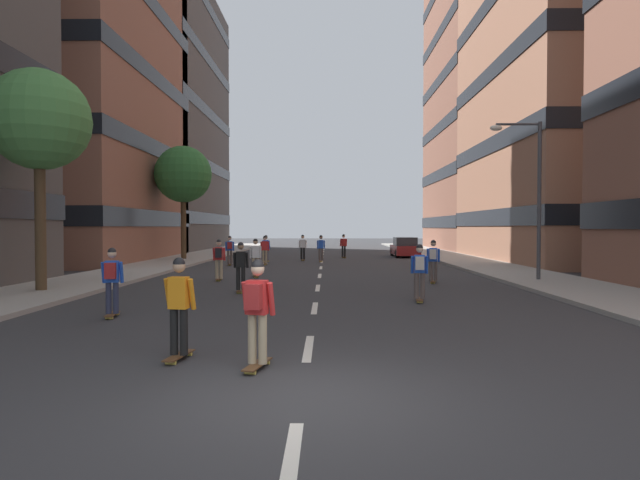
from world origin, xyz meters
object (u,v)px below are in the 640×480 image
(skater_7, at_px, (321,247))
(skater_11, at_px, (303,246))
(skater_5, at_px, (219,257))
(streetlamp_right, at_px, (530,183))
(skater_4, at_px, (112,278))
(skater_10, at_px, (344,244))
(skater_1, at_px, (257,307))
(street_tree_near, at_px, (39,121))
(skater_2, at_px, (179,303))
(skater_0, at_px, (256,256))
(skater_6, at_px, (241,265))
(skater_3, at_px, (433,258))
(skater_8, at_px, (230,248))
(skater_12, at_px, (420,269))
(parked_car_near, at_px, (405,248))
(skater_13, at_px, (266,247))
(street_tree_mid, at_px, (183,175))
(skater_9, at_px, (265,249))

(skater_7, distance_m, skater_11, 1.77)
(skater_5, bearing_deg, streetlamp_right, -2.57)
(skater_4, height_order, skater_10, same)
(skater_1, distance_m, skater_4, 6.56)
(street_tree_near, xyz_separation_m, skater_2, (7.30, -9.03, -4.94))
(street_tree_near, relative_size, skater_10, 4.25)
(skater_0, bearing_deg, skater_6, -87.52)
(skater_2, distance_m, skater_3, 14.49)
(skater_8, height_order, skater_12, same)
(skater_1, distance_m, skater_7, 26.72)
(skater_0, xyz_separation_m, skater_10, (4.51, 15.40, 0.03))
(skater_3, bearing_deg, parked_car_near, 85.08)
(streetlamp_right, distance_m, skater_11, 17.82)
(street_tree_near, bearing_deg, skater_11, 65.96)
(skater_1, distance_m, skater_8, 23.91)
(skater_5, distance_m, skater_6, 4.43)
(skater_13, bearing_deg, street_tree_near, -109.05)
(skater_2, bearing_deg, skater_13, 93.30)
(parked_car_near, distance_m, skater_8, 15.11)
(skater_5, bearing_deg, skater_12, -40.27)
(parked_car_near, bearing_deg, skater_13, -148.00)
(skater_10, bearing_deg, skater_5, -109.09)
(skater_7, bearing_deg, skater_11, 135.44)
(skater_6, relative_size, skater_10, 1.00)
(parked_car_near, height_order, skater_11, skater_11)
(parked_car_near, relative_size, skater_10, 2.47)
(parked_car_near, xyz_separation_m, street_tree_mid, (-15.88, -4.93, 5.19))
(street_tree_near, distance_m, skater_7, 20.14)
(street_tree_near, height_order, skater_1, street_tree_near)
(skater_4, relative_size, skater_11, 1.00)
(parked_car_near, bearing_deg, street_tree_near, -124.49)
(skater_3, distance_m, skater_5, 9.04)
(street_tree_mid, height_order, skater_13, street_tree_mid)
(skater_2, distance_m, skater_13, 25.89)
(skater_6, relative_size, skater_9, 1.00)
(skater_9, height_order, skater_11, same)
(skater_4, bearing_deg, skater_6, 64.55)
(parked_car_near, height_order, street_tree_mid, street_tree_mid)
(skater_0, height_order, skater_10, same)
(streetlamp_right, bearing_deg, skater_0, 169.47)
(streetlamp_right, height_order, skater_13, streetlamp_right)
(skater_6, relative_size, skater_11, 1.00)
(parked_car_near, distance_m, skater_2, 33.27)
(skater_10, bearing_deg, skater_9, -124.08)
(skater_1, xyz_separation_m, skater_12, (3.97, 7.84, 0.00))
(skater_0, relative_size, skater_8, 1.00)
(parked_car_near, relative_size, skater_13, 2.47)
(skater_6, bearing_deg, skater_13, 93.55)
(skater_7, height_order, skater_11, same)
(street_tree_mid, xyz_separation_m, skater_9, (6.06, -4.08, -4.90))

